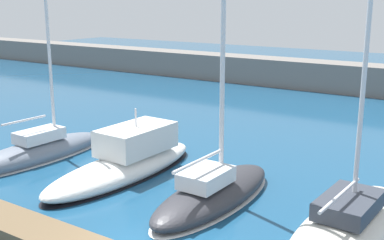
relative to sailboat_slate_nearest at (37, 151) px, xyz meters
The scene contains 4 objects.
sailboat_slate_nearest is the anchor object (origin of this frame).
motorboat_white_second 4.81m from the sailboat_slate_nearest, ahead, with size 2.66×8.48×2.95m.
sailboat_charcoal_third 9.36m from the sailboat_slate_nearest, ahead, with size 2.30×7.03×13.19m.
sailboat_ivory_fourth 14.11m from the sailboat_slate_nearest, ahead, with size 2.83×8.17×15.02m.
Camera 1 is at (8.42, -10.19, 7.21)m, focal length 46.16 mm.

